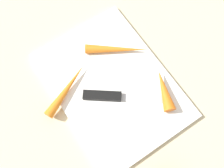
{
  "coord_description": "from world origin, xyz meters",
  "views": [
    {
      "loc": [
        -0.18,
        0.12,
        0.63
      ],
      "look_at": [
        0.0,
        0.0,
        0.01
      ],
      "focal_mm": 43.51,
      "sensor_mm": 36.0,
      "label": 1
    }
  ],
  "objects_px": {
    "carrot_medium": "(67,89)",
    "carrot_longest": "(117,49)",
    "cutting_board": "(112,85)",
    "knife": "(108,96)",
    "carrot_shortest": "(164,90)"
  },
  "relations": [
    {
      "from": "carrot_longest",
      "to": "cutting_board",
      "type": "bearing_deg",
      "value": -96.72
    },
    {
      "from": "cutting_board",
      "to": "knife",
      "type": "height_order",
      "value": "knife"
    },
    {
      "from": "cutting_board",
      "to": "carrot_longest",
      "type": "bearing_deg",
      "value": -41.2
    },
    {
      "from": "carrot_medium",
      "to": "carrot_shortest",
      "type": "distance_m",
      "value": 0.23
    },
    {
      "from": "cutting_board",
      "to": "carrot_medium",
      "type": "bearing_deg",
      "value": 65.59
    },
    {
      "from": "knife",
      "to": "carrot_shortest",
      "type": "xyz_separation_m",
      "value": [
        -0.06,
        -0.12,
        0.01
      ]
    },
    {
      "from": "cutting_board",
      "to": "carrot_medium",
      "type": "height_order",
      "value": "carrot_medium"
    },
    {
      "from": "cutting_board",
      "to": "carrot_shortest",
      "type": "bearing_deg",
      "value": -133.01
    },
    {
      "from": "cutting_board",
      "to": "knife",
      "type": "xyz_separation_m",
      "value": [
        -0.02,
        0.03,
        0.01
      ]
    },
    {
      "from": "knife",
      "to": "carrot_longest",
      "type": "distance_m",
      "value": 0.12
    },
    {
      "from": "knife",
      "to": "carrot_shortest",
      "type": "distance_m",
      "value": 0.13
    },
    {
      "from": "carrot_medium",
      "to": "carrot_longest",
      "type": "height_order",
      "value": "same"
    },
    {
      "from": "cutting_board",
      "to": "knife",
      "type": "distance_m",
      "value": 0.04
    },
    {
      "from": "knife",
      "to": "carrot_medium",
      "type": "relative_size",
      "value": 1.17
    },
    {
      "from": "knife",
      "to": "carrot_medium",
      "type": "xyz_separation_m",
      "value": [
        0.07,
        0.07,
        0.01
      ]
    }
  ]
}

